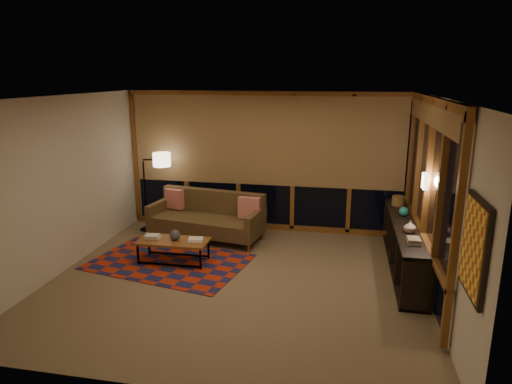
% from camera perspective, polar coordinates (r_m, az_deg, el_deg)
% --- Properties ---
extents(floor, '(5.50, 5.00, 0.01)m').
position_cam_1_polar(floor, '(6.97, -2.41, -11.01)').
color(floor, '#756247').
rests_on(floor, ground).
extents(ceiling, '(5.50, 5.00, 0.01)m').
position_cam_1_polar(ceiling, '(6.30, -2.68, 11.75)').
color(ceiling, beige).
rests_on(ceiling, walls).
extents(walls, '(5.51, 5.01, 2.70)m').
position_cam_1_polar(walls, '(6.51, -2.54, -0.21)').
color(walls, beige).
rests_on(walls, floor).
extents(window_wall_back, '(5.30, 0.16, 2.60)m').
position_cam_1_polar(window_wall_back, '(8.83, 1.18, 3.72)').
color(window_wall_back, brown).
rests_on(window_wall_back, walls).
extents(window_wall_right, '(0.16, 3.70, 2.60)m').
position_cam_1_polar(window_wall_right, '(7.01, 20.51, -0.05)').
color(window_wall_right, brown).
rests_on(window_wall_right, walls).
extents(wall_art, '(0.06, 0.74, 0.94)m').
position_cam_1_polar(wall_art, '(4.70, 25.56, -6.27)').
color(wall_art, '#C54423').
rests_on(wall_art, walls).
extents(wall_sconce, '(0.12, 0.18, 0.22)m').
position_cam_1_polar(wall_sconce, '(6.81, 20.35, 1.29)').
color(wall_sconce, '#FFE6C0').
rests_on(wall_sconce, walls).
extents(sofa, '(2.20, 1.19, 0.86)m').
position_cam_1_polar(sofa, '(8.55, -6.28, -3.10)').
color(sofa, brown).
rests_on(sofa, floor).
extents(pillow_left, '(0.41, 0.24, 0.39)m').
position_cam_1_polar(pillow_left, '(9.04, -10.14, -1.00)').
color(pillow_left, red).
rests_on(pillow_left, sofa).
extents(pillow_right, '(0.40, 0.16, 0.40)m').
position_cam_1_polar(pillow_right, '(8.29, -0.87, -2.15)').
color(pillow_right, red).
rests_on(pillow_right, sofa).
extents(area_rug, '(2.73, 2.08, 0.01)m').
position_cam_1_polar(area_rug, '(7.73, -10.79, -8.57)').
color(area_rug, '#AE280F').
rests_on(area_rug, floor).
extents(coffee_table, '(1.15, 0.54, 0.38)m').
position_cam_1_polar(coffee_table, '(7.65, -10.24, -7.28)').
color(coffee_table, brown).
rests_on(coffee_table, floor).
extents(book_stack_a, '(0.24, 0.20, 0.06)m').
position_cam_1_polar(book_stack_a, '(7.72, -12.81, -5.46)').
color(book_stack_a, white).
rests_on(book_stack_a, coffee_table).
extents(book_stack_b, '(0.26, 0.22, 0.05)m').
position_cam_1_polar(book_stack_b, '(7.47, -7.58, -5.95)').
color(book_stack_b, white).
rests_on(book_stack_b, coffee_table).
extents(ceramic_pot, '(0.18, 0.18, 0.18)m').
position_cam_1_polar(ceramic_pot, '(7.55, -10.09, -5.30)').
color(ceramic_pot, black).
rests_on(ceramic_pot, coffee_table).
extents(floor_lamp, '(0.59, 0.46, 1.55)m').
position_cam_1_polar(floor_lamp, '(9.16, -13.72, 0.02)').
color(floor_lamp, black).
rests_on(floor_lamp, floor).
extents(bookshelf, '(0.40, 2.99, 0.75)m').
position_cam_1_polar(bookshelf, '(7.65, 17.99, -6.33)').
color(bookshelf, '#2E221B').
rests_on(bookshelf, floor).
extents(basket, '(0.24, 0.24, 0.17)m').
position_cam_1_polar(basket, '(8.45, 17.35, -1.05)').
color(basket, olive).
rests_on(basket, bookshelf).
extents(teal_bowl, '(0.18, 0.18, 0.15)m').
position_cam_1_polar(teal_bowl, '(7.84, 17.97, -2.34)').
color(teal_bowl, '#1F8279').
rests_on(teal_bowl, bookshelf).
extents(vase, '(0.18, 0.18, 0.18)m').
position_cam_1_polar(vase, '(7.06, 18.70, -4.12)').
color(vase, tan).
rests_on(vase, bookshelf).
extents(shelf_book_stack, '(0.20, 0.27, 0.08)m').
position_cam_1_polar(shelf_book_stack, '(6.66, 19.13, -5.75)').
color(shelf_book_stack, white).
rests_on(shelf_book_stack, bookshelf).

